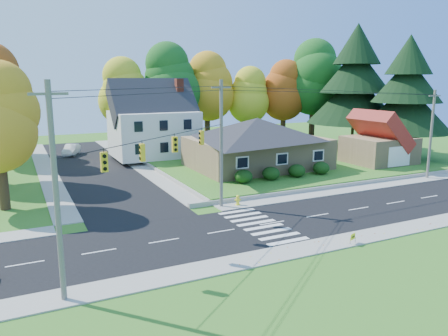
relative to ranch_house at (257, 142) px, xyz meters
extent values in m
plane|color=#3D7923|center=(-8.00, -16.00, -3.27)|extent=(120.00, 120.00, 0.00)
cube|color=black|center=(-8.00, -16.00, -3.26)|extent=(90.00, 8.00, 0.02)
cube|color=black|center=(-16.00, 10.00, -3.25)|extent=(8.00, 44.00, 0.02)
cube|color=#9C9A90|center=(-8.00, -11.00, -3.23)|extent=(90.00, 2.00, 0.08)
cube|color=#9C9A90|center=(-8.00, -21.00, -3.23)|extent=(90.00, 2.00, 0.08)
cube|color=#3D7923|center=(5.00, 5.00, -3.02)|extent=(30.00, 30.00, 0.50)
cube|color=tan|center=(0.00, 0.00, -1.17)|extent=(14.00, 10.00, 3.20)
pyramid|color=#26262B|center=(0.00, 0.00, 1.53)|extent=(14.60, 10.60, 2.20)
cube|color=silver|center=(-8.00, 12.00, 0.03)|extent=(10.00, 8.00, 5.60)
pyramid|color=#26262B|center=(-8.00, 12.00, 4.03)|extent=(10.40, 8.40, 2.40)
cube|color=brown|center=(-4.50, 12.00, 2.03)|extent=(0.90, 0.90, 9.60)
cube|color=tan|center=(14.00, -4.00, -1.27)|extent=(7.00, 6.00, 3.00)
pyramid|color=maroon|center=(14.00, -4.00, 1.03)|extent=(7.30, 6.30, 1.60)
cube|color=silver|center=(14.00, -7.05, -1.57)|extent=(3.20, 0.10, 2.20)
ellipsoid|color=#163A10|center=(-5.00, -6.20, -2.13)|extent=(1.70, 1.70, 1.27)
ellipsoid|color=#163A10|center=(-2.00, -6.20, -2.13)|extent=(1.70, 1.70, 1.27)
ellipsoid|color=#163A10|center=(1.00, -6.20, -2.13)|extent=(1.70, 1.70, 1.27)
ellipsoid|color=#163A10|center=(4.00, -6.20, -2.13)|extent=(1.70, 1.70, 1.27)
cylinder|color=#666059|center=(-22.50, -21.20, 1.73)|extent=(0.26, 0.26, 10.00)
cube|color=#666059|center=(-22.50, -21.20, 6.13)|extent=(1.60, 0.12, 0.12)
cylinder|color=#666059|center=(-9.50, -10.80, 1.73)|extent=(0.26, 0.26, 10.00)
cube|color=#666059|center=(-9.50, -10.80, 6.13)|extent=(1.60, 0.12, 0.12)
cylinder|color=#666059|center=(14.00, -10.80, 1.23)|extent=(0.26, 0.26, 9.00)
cube|color=#666059|center=(14.00, -10.80, 5.13)|extent=(1.60, 0.12, 0.12)
cube|color=gold|center=(-20.00, -19.20, 2.68)|extent=(0.34, 0.26, 1.00)
cube|color=gold|center=(-17.50, -17.20, 2.68)|extent=(0.26, 0.34, 1.00)
cube|color=gold|center=(-14.80, -15.05, 2.68)|extent=(0.34, 0.26, 1.00)
cube|color=gold|center=(-12.00, -12.80, 2.68)|extent=(0.26, 0.34, 1.00)
cylinder|color=black|center=(-16.00, -16.00, 3.33)|extent=(13.02, 10.43, 0.04)
cylinder|color=#3F2A19|center=(-10.00, 18.00, -0.07)|extent=(0.80, 0.80, 5.40)
sphere|color=gold|center=(-10.00, 18.00, 3.83)|extent=(6.72, 6.72, 6.72)
sphere|color=gold|center=(-10.00, 18.00, 5.51)|extent=(5.91, 5.91, 5.91)
sphere|color=gold|center=(-10.00, 18.00, 7.19)|extent=(5.11, 5.11, 5.11)
cylinder|color=#3F2A19|center=(-4.00, 17.00, 0.38)|extent=(0.86, 0.86, 6.30)
sphere|color=#1C5E1D|center=(-4.00, 17.00, 4.93)|extent=(7.84, 7.84, 7.84)
sphere|color=#1C5E1D|center=(-4.00, 17.00, 6.89)|extent=(6.90, 6.90, 6.90)
sphere|color=#1C5E1D|center=(-4.00, 17.00, 8.85)|extent=(5.96, 5.96, 5.96)
cylinder|color=#3F2A19|center=(2.00, 18.00, 0.16)|extent=(0.83, 0.83, 5.85)
sphere|color=orange|center=(2.00, 18.00, 4.38)|extent=(7.28, 7.28, 7.28)
sphere|color=orange|center=(2.00, 18.00, 6.20)|extent=(6.41, 6.41, 6.41)
sphere|color=orange|center=(2.00, 18.00, 8.02)|extent=(5.53, 5.53, 5.53)
cylinder|color=#3F2A19|center=(8.00, 17.00, -0.29)|extent=(0.77, 0.77, 4.95)
sphere|color=gold|center=(8.00, 17.00, 3.28)|extent=(6.16, 6.16, 6.16)
sphere|color=gold|center=(8.00, 17.00, 4.82)|extent=(5.42, 5.42, 5.42)
sphere|color=gold|center=(8.00, 17.00, 6.36)|extent=(4.68, 4.68, 4.68)
cylinder|color=#3F2A19|center=(14.00, 16.00, -0.07)|extent=(0.80, 0.80, 5.40)
sphere|color=#A44814|center=(14.00, 16.00, 3.83)|extent=(6.72, 6.72, 6.72)
sphere|color=#A44814|center=(14.00, 16.00, 5.51)|extent=(5.91, 5.91, 5.91)
sphere|color=#A44814|center=(14.00, 16.00, 7.19)|extent=(5.11, 5.11, 5.11)
cylinder|color=#3F2A19|center=(18.00, 14.00, 0.61)|extent=(0.89, 0.89, 6.75)
sphere|color=#1C5E1D|center=(18.00, 14.00, 5.48)|extent=(8.40, 8.40, 8.40)
sphere|color=#1C5E1D|center=(18.00, 14.00, 7.58)|extent=(7.39, 7.39, 7.39)
sphere|color=#1C5E1D|center=(18.00, 14.00, 9.68)|extent=(6.38, 6.38, 6.38)
cylinder|color=#3F2A19|center=(19.00, 6.00, -1.33)|extent=(0.40, 0.40, 2.88)
cone|color=black|center=(19.00, 6.00, 4.11)|extent=(12.80, 12.80, 6.72)
cone|color=black|center=(19.00, 6.00, 7.95)|extent=(9.60, 9.60, 6.08)
cone|color=black|center=(19.00, 6.00, 11.47)|extent=(6.40, 6.40, 5.44)
cylinder|color=#3F2A19|center=(20.00, -2.00, -1.51)|extent=(0.40, 0.40, 2.52)
cone|color=black|center=(20.00, -2.00, 3.25)|extent=(11.20, 11.20, 5.88)
cone|color=black|center=(20.00, -2.00, 6.61)|extent=(8.40, 8.40, 5.32)
cone|color=black|center=(20.00, -2.00, 9.69)|extent=(5.60, 5.60, 4.76)
cylinder|color=#3F2A19|center=(-25.00, -4.00, -0.79)|extent=(0.77, 0.77, 4.95)
cylinder|color=#3F2A19|center=(-25.00, 16.00, -0.57)|extent=(0.80, 0.80, 5.40)
sphere|color=gold|center=(-25.00, 16.00, 3.33)|extent=(6.72, 6.72, 6.72)
imported|color=#BDBDBD|center=(-17.13, 19.88, -2.52)|extent=(2.97, 4.63, 1.44)
cylinder|color=yellow|center=(-8.17, -11.09, -3.21)|extent=(0.40, 0.40, 0.11)
cylinder|color=yellow|center=(-8.17, -11.09, -2.88)|extent=(0.26, 0.26, 0.60)
sphere|color=yellow|center=(-8.17, -11.09, -2.52)|extent=(0.29, 0.29, 0.29)
cylinder|color=yellow|center=(-8.17, -11.09, -2.77)|extent=(0.51, 0.26, 0.13)
cylinder|color=black|center=(-5.91, -21.63, -3.03)|extent=(0.02, 0.02, 0.46)
cylinder|color=black|center=(-5.50, -21.63, -3.03)|extent=(0.02, 0.02, 0.46)
cube|color=#DFDB00|center=(-5.70, -21.63, -2.76)|extent=(0.53, 0.23, 0.37)
camera|label=1|loc=(-23.97, -41.03, 6.72)|focal=35.00mm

